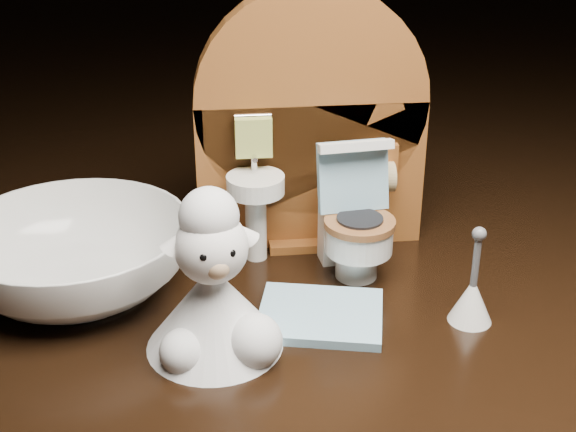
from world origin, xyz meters
name	(u,v)px	position (x,y,z in m)	size (l,w,h in m)	color
backdrop_panel	(310,137)	(0.00, 0.06, 0.07)	(0.13, 0.05, 0.15)	brown
toy_toilet	(354,225)	(0.02, 0.03, 0.03)	(0.04, 0.05, 0.08)	white
bath_mat	(320,315)	(-0.01, -0.02, 0.00)	(0.06, 0.05, 0.00)	#85B3C9
toilet_brush	(472,297)	(0.07, -0.03, 0.01)	(0.02, 0.02, 0.05)	white
plush_lamb	(214,295)	(-0.06, -0.04, 0.03)	(0.07, 0.07, 0.08)	silver
ceramic_bowl	(75,257)	(-0.13, 0.02, 0.02)	(0.12, 0.12, 0.04)	white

